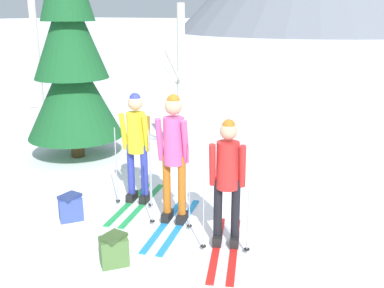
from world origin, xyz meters
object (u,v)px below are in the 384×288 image
(skier_in_red, at_px, (227,180))
(backpack_on_snow_beside, at_px, (114,250))
(pine_tree_near, at_px, (70,54))
(skier_in_yellow, at_px, (137,142))
(backpack_on_snow_front, at_px, (71,207))
(skier_in_pink, at_px, (174,154))
(birch_tree_tall, at_px, (181,85))
(birch_tree_slender, at_px, (35,41))

(skier_in_red, bearing_deg, backpack_on_snow_beside, -128.76)
(skier_in_red, distance_m, backpack_on_snow_beside, 1.59)
(pine_tree_near, bearing_deg, skier_in_red, -20.10)
(skier_in_yellow, bearing_deg, backpack_on_snow_front, -111.73)
(skier_in_pink, xyz_separation_m, pine_tree_near, (-3.42, 1.40, 1.07))
(birch_tree_tall, bearing_deg, backpack_on_snow_beside, -67.80)
(backpack_on_snow_front, bearing_deg, skier_in_yellow, 68.27)
(skier_in_pink, height_order, birch_tree_slender, birch_tree_slender)
(birch_tree_tall, distance_m, birch_tree_slender, 3.93)
(birch_tree_slender, relative_size, backpack_on_snow_front, 10.91)
(pine_tree_near, bearing_deg, skier_in_pink, -22.34)
(skier_in_yellow, bearing_deg, birch_tree_slender, 158.05)
(skier_in_yellow, relative_size, pine_tree_near, 0.38)
(skier_in_yellow, height_order, birch_tree_slender, birch_tree_slender)
(skier_in_pink, height_order, backpack_on_snow_beside, skier_in_pink)
(skier_in_yellow, height_order, birch_tree_tall, birch_tree_tall)
(pine_tree_near, distance_m, backpack_on_snow_beside, 4.78)
(skier_in_red, xyz_separation_m, birch_tree_slender, (-6.19, 2.24, 1.35))
(skier_in_pink, bearing_deg, skier_in_yellow, 161.85)
(pine_tree_near, relative_size, backpack_on_snow_front, 11.43)
(skier_in_pink, relative_size, skier_in_red, 1.11)
(skier_in_yellow, relative_size, birch_tree_slender, 0.40)
(pine_tree_near, distance_m, birch_tree_tall, 2.25)
(backpack_on_snow_front, xyz_separation_m, backpack_on_snow_beside, (1.34, -0.56, 0.00))
(backpack_on_snow_beside, bearing_deg, backpack_on_snow_front, 157.26)
(skier_in_pink, height_order, birch_tree_tall, birch_tree_tall)
(skier_in_yellow, xyz_separation_m, birch_tree_slender, (-4.38, 1.76, 1.27))
(pine_tree_near, distance_m, backpack_on_snow_front, 3.57)
(skier_in_pink, xyz_separation_m, backpack_on_snow_front, (-1.29, -0.73, -0.83))
(skier_in_pink, distance_m, skier_in_red, 0.96)
(skier_in_pink, distance_m, pine_tree_near, 3.85)
(backpack_on_snow_beside, bearing_deg, pine_tree_near, 142.05)
(skier_in_yellow, xyz_separation_m, pine_tree_near, (-2.53, 1.11, 1.12))
(skier_in_yellow, distance_m, backpack_on_snow_beside, 2.00)
(birch_tree_tall, distance_m, backpack_on_snow_front, 3.27)
(pine_tree_near, height_order, backpack_on_snow_front, pine_tree_near)
(birch_tree_tall, bearing_deg, birch_tree_slender, -177.26)
(skier_in_yellow, relative_size, skier_in_pink, 0.94)
(birch_tree_tall, relative_size, birch_tree_slender, 0.69)
(skier_in_yellow, height_order, backpack_on_snow_front, skier_in_yellow)
(skier_in_yellow, height_order, pine_tree_near, pine_tree_near)
(skier_in_red, relative_size, backpack_on_snow_front, 4.13)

